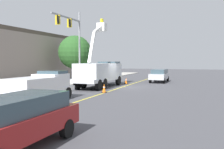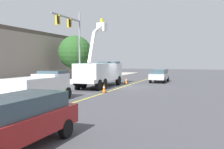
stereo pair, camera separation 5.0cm
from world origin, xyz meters
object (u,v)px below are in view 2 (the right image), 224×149
(trailing_sedan, at_px, (15,119))
(traffic_cone_mid_front, at_px, (104,88))
(utility_bucket_truck, at_px, (100,72))
(traffic_signal_mast, at_px, (73,35))
(traffic_cone_mid_rear, at_px, (126,81))
(service_pickup_truck, at_px, (40,85))
(traffic_cone_leading, at_px, (38,104))
(passing_minivan, at_px, (160,75))

(trailing_sedan, relative_size, traffic_cone_mid_front, 6.10)
(trailing_sedan, bearing_deg, utility_bucket_truck, 15.03)
(traffic_signal_mast, bearing_deg, traffic_cone_mid_rear, -71.75)
(trailing_sedan, relative_size, traffic_signal_mast, 0.54)
(service_pickup_truck, relative_size, traffic_signal_mast, 0.63)
(trailing_sedan, relative_size, traffic_cone_leading, 6.95)
(traffic_cone_mid_front, bearing_deg, trailing_sedan, -169.08)
(utility_bucket_truck, relative_size, service_pickup_truck, 1.46)
(utility_bucket_truck, bearing_deg, traffic_cone_mid_front, -152.79)
(passing_minivan, height_order, trailing_sedan, same)
(traffic_cone_leading, relative_size, traffic_signal_mast, 0.08)
(service_pickup_truck, relative_size, trailing_sedan, 1.17)
(utility_bucket_truck, distance_m, passing_minivan, 9.57)
(service_pickup_truck, bearing_deg, traffic_cone_mid_rear, -6.55)
(service_pickup_truck, bearing_deg, traffic_signal_mast, 19.46)
(service_pickup_truck, height_order, traffic_signal_mast, traffic_signal_mast)
(trailing_sedan, distance_m, traffic_signal_mast, 22.78)
(passing_minivan, bearing_deg, utility_bucket_truck, 149.02)
(utility_bucket_truck, height_order, service_pickup_truck, utility_bucket_truck)
(trailing_sedan, xyz_separation_m, traffic_signal_mast, (20.24, 9.25, 4.87))
(traffic_cone_mid_rear, distance_m, traffic_signal_mast, 8.35)
(passing_minivan, relative_size, traffic_signal_mast, 0.54)
(service_pickup_truck, distance_m, traffic_cone_mid_rear, 14.46)
(utility_bucket_truck, xyz_separation_m, traffic_signal_mast, (2.10, 4.38, 4.22))
(trailing_sedan, xyz_separation_m, traffic_cone_mid_front, (13.87, 2.68, -0.59))
(passing_minivan, distance_m, trailing_sedan, 26.32)
(traffic_cone_mid_front, bearing_deg, passing_minivan, -12.31)
(traffic_cone_leading, height_order, traffic_cone_mid_front, traffic_cone_mid_front)
(trailing_sedan, bearing_deg, traffic_cone_leading, 30.57)
(passing_minivan, xyz_separation_m, traffic_cone_leading, (-20.94, 3.22, -0.63))
(traffic_cone_mid_front, distance_m, traffic_signal_mast, 10.66)
(traffic_cone_leading, distance_m, traffic_signal_mast, 16.96)
(traffic_cone_mid_rear, bearing_deg, traffic_cone_mid_front, -176.18)
(passing_minivan, distance_m, traffic_cone_leading, 21.19)
(service_pickup_truck, bearing_deg, passing_minivan, -14.94)
(service_pickup_truck, distance_m, traffic_cone_leading, 3.11)
(traffic_cone_leading, bearing_deg, utility_bucket_truck, 7.55)
(trailing_sedan, height_order, traffic_cone_mid_front, trailing_sedan)
(utility_bucket_truck, xyz_separation_m, traffic_cone_leading, (-12.75, -1.69, -1.28))
(utility_bucket_truck, bearing_deg, passing_minivan, -30.98)
(utility_bucket_truck, xyz_separation_m, service_pickup_truck, (-10.27, 0.01, -0.50))
(passing_minivan, relative_size, trailing_sedan, 1.00)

